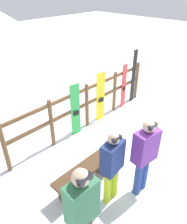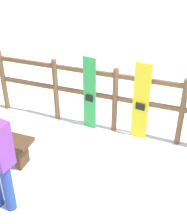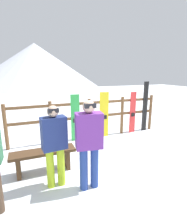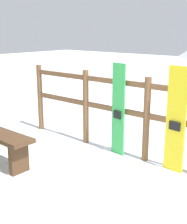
% 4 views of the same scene
% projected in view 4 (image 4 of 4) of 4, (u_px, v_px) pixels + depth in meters
% --- Properties ---
extents(ground_plane, '(40.00, 40.00, 0.00)m').
position_uv_depth(ground_plane, '(58.00, 211.00, 3.45)').
color(ground_plane, white).
extents(fence, '(4.94, 0.10, 1.28)m').
position_uv_depth(fence, '(147.00, 113.00, 4.61)').
color(fence, brown).
rests_on(fence, ground).
extents(snowboard_green, '(0.27, 0.09, 1.46)m').
position_uv_depth(snowboard_green, '(118.00, 110.00, 4.87)').
color(snowboard_green, green).
rests_on(snowboard_green, ground).
extents(snowboard_yellow, '(0.30, 0.08, 1.49)m').
position_uv_depth(snowboard_yellow, '(176.00, 121.00, 4.26)').
color(snowboard_yellow, yellow).
rests_on(snowboard_yellow, ground).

